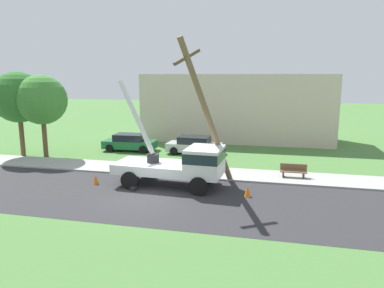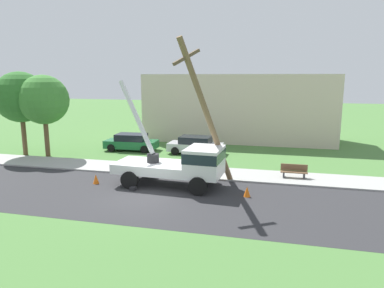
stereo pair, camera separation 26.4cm
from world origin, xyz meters
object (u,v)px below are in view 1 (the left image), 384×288
(traffic_cone_ahead, at_px, (248,191))
(parked_sedan_silver, at_px, (194,145))
(roadside_tree_far, at_px, (18,97))
(parked_sedan_green, at_px, (130,142))
(utility_truck, at_px, (183,163))
(roadside_tree_near, at_px, (42,100))
(traffic_cone_curbside, at_px, (213,177))
(park_bench, at_px, (293,171))
(traffic_cone_behind, at_px, (96,179))
(leaning_utility_pole, at_px, (207,113))

(traffic_cone_ahead, distance_m, parked_sedan_silver, 10.76)
(parked_sedan_silver, distance_m, roadside_tree_far, 14.19)
(parked_sedan_green, relative_size, roadside_tree_far, 0.68)
(utility_truck, relative_size, roadside_tree_near, 1.07)
(traffic_cone_ahead, bearing_deg, traffic_cone_curbside, 134.53)
(utility_truck, relative_size, park_bench, 4.22)
(traffic_cone_behind, distance_m, parked_sedan_green, 9.49)
(park_bench, bearing_deg, roadside_tree_near, 174.05)
(utility_truck, distance_m, leaning_utility_pole, 3.12)
(traffic_cone_curbside, bearing_deg, roadside_tree_near, 165.34)
(traffic_cone_behind, xyz_separation_m, parked_sedan_green, (-1.77, 9.32, 0.43))
(park_bench, bearing_deg, roadside_tree_far, 174.84)
(parked_sedan_green, bearing_deg, roadside_tree_far, -154.04)
(traffic_cone_behind, bearing_deg, traffic_cone_curbside, 17.52)
(roadside_tree_far, bearing_deg, park_bench, -5.16)
(traffic_cone_ahead, distance_m, traffic_cone_behind, 8.83)
(traffic_cone_behind, xyz_separation_m, roadside_tree_near, (-7.33, 5.72, 4.14))
(leaning_utility_pole, xyz_separation_m, roadside_tree_far, (-15.71, 4.66, 0.37))
(traffic_cone_behind, xyz_separation_m, traffic_cone_curbside, (6.59, 2.08, 0.00))
(traffic_cone_behind, distance_m, traffic_cone_curbside, 6.91)
(traffic_cone_curbside, relative_size, park_bench, 0.35)
(traffic_cone_behind, xyz_separation_m, parked_sedan_silver, (3.83, 9.33, 0.43))
(parked_sedan_silver, relative_size, roadside_tree_far, 0.68)
(utility_truck, bearing_deg, park_bench, 26.35)
(leaning_utility_pole, bearing_deg, utility_truck, -167.19)
(parked_sedan_green, height_order, roadside_tree_far, roadside_tree_far)
(leaning_utility_pole, xyz_separation_m, roadside_tree_near, (-13.72, 4.74, 0.20))
(traffic_cone_ahead, xyz_separation_m, parked_sedan_green, (-10.60, 9.51, 0.43))
(parked_sedan_silver, xyz_separation_m, park_bench, (7.50, -5.55, -0.25))
(parked_sedan_silver, bearing_deg, roadside_tree_near, -162.09)
(parked_sedan_silver, xyz_separation_m, roadside_tree_near, (-11.15, -3.60, 3.71))
(utility_truck, xyz_separation_m, leaning_utility_pole, (1.31, 0.30, 2.82))
(leaning_utility_pole, bearing_deg, parked_sedan_green, 134.40)
(traffic_cone_behind, height_order, roadside_tree_near, roadside_tree_near)
(utility_truck, relative_size, parked_sedan_silver, 1.51)
(utility_truck, xyz_separation_m, roadside_tree_near, (-12.41, 5.04, 3.01))
(leaning_utility_pole, relative_size, roadside_tree_far, 1.26)
(park_bench, relative_size, roadside_tree_far, 0.24)
(traffic_cone_behind, bearing_deg, roadside_tree_far, 148.81)
(traffic_cone_behind, height_order, parked_sedan_green, parked_sedan_green)
(utility_truck, distance_m, traffic_cone_behind, 5.25)
(utility_truck, bearing_deg, parked_sedan_green, 128.44)
(utility_truck, distance_m, roadside_tree_near, 13.73)
(traffic_cone_behind, distance_m, roadside_tree_far, 11.72)
(traffic_cone_behind, bearing_deg, park_bench, 18.43)
(traffic_cone_curbside, height_order, park_bench, park_bench)
(traffic_cone_ahead, height_order, parked_sedan_green, parked_sedan_green)
(roadside_tree_far, bearing_deg, roadside_tree_near, 2.33)
(traffic_cone_ahead, xyz_separation_m, roadside_tree_near, (-16.15, 5.92, 4.14))
(traffic_cone_ahead, relative_size, traffic_cone_curbside, 1.00)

